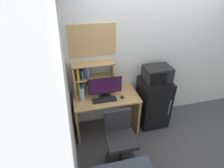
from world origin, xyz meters
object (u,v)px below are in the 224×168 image
keyboard (104,100)px  wall_corkboard (93,41)px  desk_chair (120,141)px  monitor (105,87)px  computer_mouse (122,97)px  mini_fridge (153,102)px  water_bottle (82,94)px  hutch_bookshelf (87,78)px  microwave (157,74)px

keyboard → wall_corkboard: 0.98m
keyboard → desk_chair: size_ratio=0.45×
keyboard → monitor: bearing=68.1°
desk_chair → wall_corkboard: size_ratio=1.18×
computer_mouse → mini_fridge: 0.74m
water_bottle → desk_chair: bearing=-55.7°
hutch_bookshelf → desk_chair: bearing=-69.4°
keyboard → wall_corkboard: wall_corkboard is taller
water_bottle → mini_fridge: 1.39m
hutch_bookshelf → water_bottle: hutch_bookshelf is taller
keyboard → desk_chair: desk_chair is taller
hutch_bookshelf → water_bottle: size_ratio=2.71×
computer_mouse → wall_corkboard: size_ratio=0.11×
water_bottle → mini_fridge: (1.32, 0.02, -0.41)m
hutch_bookshelf → keyboard: size_ratio=1.71×
water_bottle → microwave: (1.32, 0.03, 0.19)m
desk_chair → hutch_bookshelf: bearing=110.6°
monitor → mini_fridge: monitor is taller
monitor → desk_chair: size_ratio=0.64×
mini_fridge → desk_chair: size_ratio=1.06×
water_bottle → microwave: microwave is taller
water_bottle → microwave: size_ratio=0.56×
water_bottle → desk_chair: (0.46, -0.67, -0.48)m
computer_mouse → desk_chair: bearing=-108.9°
monitor → mini_fridge: 1.05m
microwave → computer_mouse: bearing=-169.7°
hutch_bookshelf → wall_corkboard: size_ratio=0.92×
hutch_bookshelf → computer_mouse: hutch_bookshelf is taller
hutch_bookshelf → microwave: bearing=-9.0°
water_bottle → computer_mouse: bearing=-8.1°
water_bottle → wall_corkboard: bearing=49.4°
keyboard → microwave: 1.02m
wall_corkboard → keyboard: bearing=-77.9°
monitor → microwave: microwave is taller
monitor → keyboard: 0.21m
hutch_bookshelf → keyboard: hutch_bookshelf is taller
microwave → keyboard: bearing=-173.3°
monitor → keyboard: bearing=-111.9°
monitor → computer_mouse: (0.27, -0.10, -0.18)m
computer_mouse → microwave: 0.74m
keyboard → desk_chair: (0.11, -0.59, -0.37)m
hutch_bookshelf → wall_corkboard: bearing=33.8°
water_bottle → desk_chair: 0.95m
keyboard → computer_mouse: 0.31m
mini_fridge → desk_chair: (-0.86, -0.70, -0.07)m
keyboard → water_bottle: size_ratio=1.58×
mini_fridge → monitor: bearing=-178.8°
keyboard → water_bottle: (-0.35, 0.09, 0.11)m
desk_chair → wall_corkboard: (-0.19, 0.99, 1.26)m
hutch_bookshelf → microwave: hutch_bookshelf is taller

